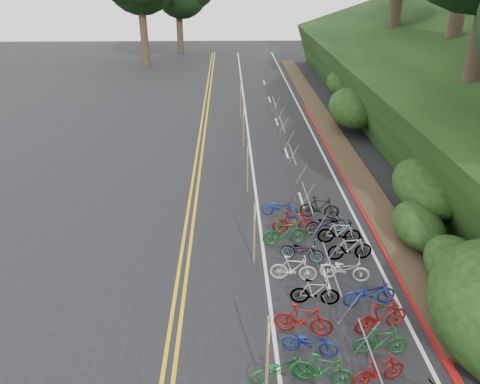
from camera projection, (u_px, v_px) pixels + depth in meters
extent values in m
plane|color=black|center=(242.00, 367.00, 12.88)|extent=(120.00, 120.00, 0.00)
cube|color=gold|center=(189.00, 202.00, 21.80)|extent=(0.12, 80.00, 0.01)
cube|color=gold|center=(196.00, 201.00, 21.81)|extent=(0.12, 80.00, 0.01)
cube|color=silver|center=(257.00, 201.00, 21.87)|extent=(0.12, 80.00, 0.01)
cube|color=silver|center=(346.00, 200.00, 21.97)|extent=(0.12, 80.00, 0.01)
cube|color=silver|center=(326.00, 278.00, 16.54)|extent=(0.10, 1.60, 0.01)
cube|color=silver|center=(301.00, 200.00, 21.92)|extent=(0.10, 1.60, 0.01)
cube|color=silver|center=(287.00, 153.00, 27.31)|extent=(0.10, 1.60, 0.01)
cube|color=silver|center=(277.00, 122.00, 32.69)|extent=(0.10, 1.60, 0.01)
cube|color=silver|center=(270.00, 99.00, 38.07)|extent=(0.10, 1.60, 0.01)
cube|color=silver|center=(264.00, 82.00, 43.45)|extent=(0.10, 1.60, 0.01)
cube|color=maroon|center=(347.00, 181.00, 23.76)|extent=(0.25, 28.00, 0.10)
cube|color=black|center=(431.00, 81.00, 31.70)|extent=(12.32, 44.00, 9.11)
cube|color=#382819|center=(324.00, 120.00, 32.73)|extent=(1.40, 44.00, 0.16)
ellipsoid|color=#284C19|center=(459.00, 268.00, 15.29)|extent=(2.00, 2.80, 1.60)
ellipsoid|color=#284C19|center=(427.00, 188.00, 19.56)|extent=(2.60, 3.64, 2.08)
ellipsoid|color=#284C19|center=(407.00, 131.00, 24.78)|extent=(2.20, 3.08, 1.76)
ellipsoid|color=#284C19|center=(353.00, 108.00, 30.32)|extent=(3.00, 4.20, 2.40)
ellipsoid|color=#284C19|center=(343.00, 84.00, 35.65)|extent=(2.40, 3.36, 1.92)
ellipsoid|color=#284C19|center=(348.00, 64.00, 38.96)|extent=(2.80, 3.92, 2.24)
ellipsoid|color=#284C19|center=(418.00, 226.00, 18.03)|extent=(1.80, 2.52, 1.44)
ellipsoid|color=#284C19|center=(399.00, 100.00, 28.12)|extent=(3.20, 4.48, 2.56)
cylinder|color=#2D2319|center=(475.00, 64.00, 21.33)|extent=(0.86, 0.86, 6.70)
cylinder|color=#2D2319|center=(457.00, 19.00, 28.06)|extent=(0.90, 0.90, 7.59)
cylinder|color=#2D2319|center=(394.00, 22.00, 35.68)|extent=(0.83, 0.83, 6.25)
cylinder|color=#2D2319|center=(144.00, 38.00, 49.06)|extent=(0.81, 0.81, 5.80)
cylinder|color=#2D2319|center=(180.00, 30.00, 56.41)|extent=(0.79, 0.79, 5.36)
cylinder|color=gray|center=(373.00, 359.00, 11.57)|extent=(0.05, 2.89, 0.05)
cylinder|color=gray|center=(347.00, 338.00, 13.04)|extent=(0.61, 0.04, 1.19)
cylinder|color=gray|center=(367.00, 338.00, 13.05)|extent=(0.61, 0.04, 1.19)
cylinder|color=gray|center=(332.00, 267.00, 15.14)|extent=(0.05, 3.00, 0.05)
cylinder|color=gray|center=(330.00, 310.00, 14.13)|extent=(0.58, 0.04, 1.13)
cylinder|color=gray|center=(349.00, 310.00, 14.14)|extent=(0.58, 0.04, 1.13)
cylinder|color=gray|center=(314.00, 258.00, 16.64)|extent=(0.58, 0.04, 1.13)
cylinder|color=gray|center=(330.00, 258.00, 16.65)|extent=(0.58, 0.04, 1.13)
cylinder|color=gray|center=(308.00, 198.00, 19.62)|extent=(0.05, 3.00, 0.05)
cylinder|color=gray|center=(305.00, 227.00, 18.61)|extent=(0.58, 0.04, 1.13)
cylinder|color=gray|center=(319.00, 226.00, 18.63)|extent=(0.58, 0.04, 1.13)
cylinder|color=gray|center=(296.00, 195.00, 21.13)|extent=(0.58, 0.04, 1.13)
cylinder|color=gray|center=(308.00, 195.00, 21.14)|extent=(0.58, 0.04, 1.13)
cylinder|color=gray|center=(292.00, 154.00, 24.11)|extent=(0.05, 3.00, 0.05)
cylinder|color=gray|center=(290.00, 175.00, 23.10)|extent=(0.58, 0.04, 1.13)
cylinder|color=gray|center=(301.00, 175.00, 23.11)|extent=(0.58, 0.04, 1.13)
cylinder|color=gray|center=(284.00, 154.00, 25.61)|extent=(0.58, 0.04, 1.13)
cylinder|color=gray|center=(294.00, 154.00, 25.62)|extent=(0.58, 0.04, 1.13)
cylinder|color=gray|center=(282.00, 124.00, 28.59)|extent=(0.05, 3.00, 0.05)
cylinder|color=gray|center=(279.00, 141.00, 27.58)|extent=(0.58, 0.04, 1.13)
cylinder|color=gray|center=(289.00, 141.00, 27.60)|extent=(0.58, 0.04, 1.13)
cylinder|color=gray|center=(275.00, 126.00, 30.10)|extent=(0.58, 0.04, 1.13)
cylinder|color=gray|center=(284.00, 126.00, 30.11)|extent=(0.58, 0.04, 1.13)
cylinder|color=gray|center=(274.00, 102.00, 33.08)|extent=(0.05, 3.00, 0.05)
cylinder|color=gray|center=(272.00, 116.00, 32.07)|extent=(0.58, 0.04, 1.13)
cylinder|color=gray|center=(280.00, 116.00, 32.08)|extent=(0.58, 0.04, 1.13)
cylinder|color=gray|center=(269.00, 105.00, 34.58)|extent=(0.58, 0.04, 1.13)
cylinder|color=gray|center=(276.00, 105.00, 34.59)|extent=(0.58, 0.04, 1.13)
cylinder|color=brown|center=(267.00, 361.00, 11.32)|extent=(0.08, 0.08, 2.69)
cube|color=silver|center=(268.00, 330.00, 10.89)|extent=(0.02, 0.40, 0.50)
cylinder|color=brown|center=(254.00, 234.00, 16.83)|extent=(0.08, 0.08, 2.50)
cube|color=silver|center=(255.00, 212.00, 16.43)|extent=(0.02, 0.40, 0.50)
cylinder|color=brown|center=(248.00, 168.00, 22.21)|extent=(0.08, 0.08, 2.50)
cube|color=silver|center=(248.00, 150.00, 21.82)|extent=(0.02, 0.40, 0.50)
cylinder|color=brown|center=(243.00, 128.00, 27.59)|extent=(0.08, 0.08, 2.50)
cube|color=silver|center=(243.00, 113.00, 27.20)|extent=(0.02, 0.40, 0.50)
cylinder|color=brown|center=(241.00, 101.00, 32.98)|extent=(0.08, 0.08, 2.50)
cube|color=silver|center=(241.00, 88.00, 32.58)|extent=(0.02, 0.40, 0.50)
imported|color=#144C1E|center=(280.00, 368.00, 12.28)|extent=(1.00, 1.76, 0.87)
imported|color=#144C1E|center=(324.00, 369.00, 12.19)|extent=(0.89, 1.70, 0.99)
imported|color=maroon|center=(379.00, 370.00, 12.19)|extent=(0.84, 1.61, 0.93)
imported|color=navy|center=(310.00, 342.00, 13.16)|extent=(0.97, 1.70, 0.85)
imported|color=#144C1E|center=(381.00, 341.00, 13.13)|extent=(0.46, 1.56, 0.94)
imported|color=maroon|center=(303.00, 319.00, 13.83)|extent=(0.90, 1.85, 1.07)
imported|color=maroon|center=(381.00, 316.00, 13.95)|extent=(1.00, 1.86, 1.07)
imported|color=slate|center=(315.00, 292.00, 15.06)|extent=(0.62, 1.64, 0.96)
imported|color=navy|center=(369.00, 293.00, 15.06)|extent=(0.85, 1.83, 0.93)
imported|color=beige|center=(294.00, 268.00, 16.20)|extent=(0.71, 1.70, 0.99)
imported|color=beige|center=(345.00, 269.00, 16.27)|extent=(0.96, 1.81, 0.90)
imported|color=slate|center=(302.00, 250.00, 17.35)|extent=(1.04, 1.71, 0.85)
imported|color=slate|center=(350.00, 248.00, 17.34)|extent=(0.61, 1.74, 1.02)
imported|color=#144C1E|center=(285.00, 233.00, 18.28)|extent=(0.73, 1.83, 1.07)
imported|color=slate|center=(339.00, 232.00, 18.35)|extent=(0.63, 1.73, 1.02)
imported|color=maroon|center=(294.00, 222.00, 19.06)|extent=(0.58, 1.79, 1.06)
imported|color=slate|center=(326.00, 223.00, 19.10)|extent=(0.85, 1.77, 0.89)
imported|color=navy|center=(279.00, 207.00, 20.39)|extent=(0.99, 1.72, 0.85)
imported|color=black|center=(320.00, 207.00, 20.20)|extent=(0.81, 1.76, 1.02)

